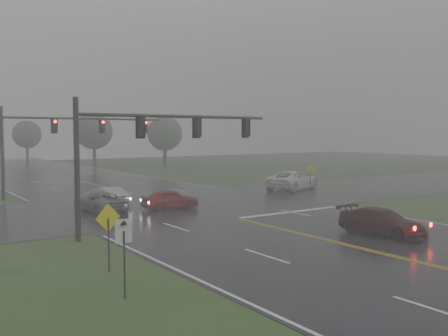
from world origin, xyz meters
TOP-DOWN VIEW (x-y plane):
  - main_road at (0.00, 20.00)m, footprint 18.00×160.00m
  - cross_street at (0.00, 22.00)m, footprint 120.00×14.00m
  - stop_bar at (4.50, 14.40)m, footprint 8.50×0.50m
  - sedan_maroon at (3.27, 6.03)m, footprint 2.30×4.88m
  - sedan_red at (-1.47, 20.28)m, footprint 4.11×1.89m
  - sedan_silver at (-4.75, 23.92)m, footprint 2.05×4.43m
  - car_grey at (-5.93, 22.06)m, footprint 2.69×4.94m
  - pickup_white at (13.90, 24.48)m, footprint 6.83×4.79m
  - signal_gantry_near at (-6.69, 13.57)m, footprint 11.64×0.31m
  - signal_gantry_far at (-5.88, 31.74)m, footprint 13.87×0.38m
  - sign_diamond_west at (-11.00, 7.54)m, footprint 1.08×0.31m
  - sign_arrow_white at (-11.75, 4.32)m, footprint 0.57×0.10m
  - sign_diamond_east at (15.04, 23.35)m, footprint 1.01×0.26m
  - tree_ne_a at (9.81, 66.43)m, footprint 5.86×5.86m
  - tree_e_near at (18.52, 59.08)m, footprint 5.43×5.43m
  - tree_n_far at (4.57, 87.93)m, footprint 5.27×5.27m

SIDE VIEW (x-z plane):
  - main_road at x=0.00m, z-range -0.01..0.01m
  - cross_street at x=0.00m, z-range -0.01..0.01m
  - stop_bar at x=4.50m, z-range 0.00..0.00m
  - sedan_maroon at x=3.27m, z-range -0.69..0.69m
  - sedan_red at x=-1.47m, z-range -0.68..0.68m
  - sedan_silver at x=-4.75m, z-range -0.70..0.70m
  - car_grey at x=-5.93m, z-range -0.66..0.66m
  - pickup_white at x=13.90m, z-range -0.87..0.87m
  - sign_diamond_east at x=15.04m, z-range 0.43..2.90m
  - sign_diamond_west at x=-11.00m, z-range 0.46..3.11m
  - sign_arrow_white at x=-11.75m, z-range 0.51..3.10m
  - signal_gantry_near at x=-6.69m, z-range 1.40..8.46m
  - tree_n_far at x=4.57m, z-range 1.21..8.95m
  - tree_e_near at x=18.52m, z-range 1.25..9.23m
  - signal_gantry_far at x=-5.88m, z-range 1.53..8.96m
  - tree_ne_a at x=9.81m, z-range 1.35..9.96m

